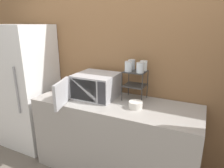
# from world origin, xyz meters

# --- Properties ---
(wall_back) EXTENTS (8.00, 0.06, 2.60)m
(wall_back) POSITION_xyz_m (0.00, 0.73, 1.30)
(wall_back) COLOR olive
(wall_back) RESTS_ON ground_plane
(counter) EXTENTS (1.90, 0.69, 0.91)m
(counter) POSITION_xyz_m (0.00, 0.35, 0.45)
(counter) COLOR #9E9993
(counter) RESTS_ON ground_plane
(microwave) EXTENTS (0.51, 0.81, 0.29)m
(microwave) POSITION_xyz_m (-0.29, 0.39, 1.05)
(microwave) COLOR #ADADB2
(microwave) RESTS_ON counter
(dish_rack) EXTENTS (0.25, 0.23, 0.35)m
(dish_rack) POSITION_xyz_m (0.17, 0.53, 1.16)
(dish_rack) COLOR #333333
(dish_rack) RESTS_ON counter
(glass_front_left) EXTENTS (0.08, 0.08, 0.11)m
(glass_front_left) POSITION_xyz_m (0.10, 0.47, 1.31)
(glass_front_left) COLOR silver
(glass_front_left) RESTS_ON dish_rack
(glass_back_right) EXTENTS (0.08, 0.08, 0.11)m
(glass_back_right) POSITION_xyz_m (0.24, 0.59, 1.31)
(glass_back_right) COLOR silver
(glass_back_right) RESTS_ON dish_rack
(glass_front_right) EXTENTS (0.08, 0.08, 0.11)m
(glass_front_right) POSITION_xyz_m (0.24, 0.47, 1.31)
(glass_front_right) COLOR silver
(glass_front_right) RESTS_ON dish_rack
(glass_back_left) EXTENTS (0.08, 0.08, 0.11)m
(glass_back_left) POSITION_xyz_m (0.10, 0.60, 1.31)
(glass_back_left) COLOR silver
(glass_back_left) RESTS_ON dish_rack
(bowl) EXTENTS (0.15, 0.15, 0.07)m
(bowl) POSITION_xyz_m (0.26, 0.29, 0.95)
(bowl) COLOR silver
(bowl) RESTS_ON counter
(refrigerator) EXTENTS (0.75, 0.67, 1.76)m
(refrigerator) POSITION_xyz_m (-1.44, 0.37, 0.88)
(refrigerator) COLOR white
(refrigerator) RESTS_ON ground_plane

